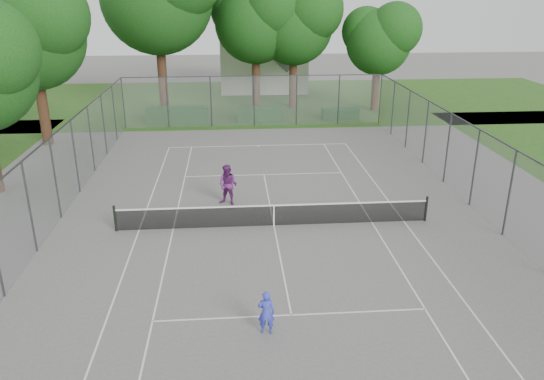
{
  "coord_description": "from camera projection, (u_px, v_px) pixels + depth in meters",
  "views": [
    {
      "loc": [
        -1.64,
        -19.8,
        9.19
      ],
      "look_at": [
        0.0,
        1.0,
        1.2
      ],
      "focal_mm": 35.0,
      "sensor_mm": 36.0,
      "label": 1
    }
  ],
  "objects": [
    {
      "name": "ground",
      "position": [
        274.0,
        226.0,
        21.85
      ],
      "size": [
        120.0,
        120.0,
        0.0
      ],
      "primitive_type": "plane",
      "color": "#5E5C59",
      "rests_on": "ground"
    },
    {
      "name": "grass_far",
      "position": [
        249.0,
        100.0,
        46.05
      ],
      "size": [
        60.0,
        20.0,
        0.0
      ],
      "primitive_type": "cube",
      "color": "#244914",
      "rests_on": "ground"
    },
    {
      "name": "court_markings",
      "position": [
        274.0,
        226.0,
        21.84
      ],
      "size": [
        11.03,
        23.83,
        0.01
      ],
      "color": "silver",
      "rests_on": "ground"
    },
    {
      "name": "tennis_net",
      "position": [
        274.0,
        214.0,
        21.66
      ],
      "size": [
        12.87,
        0.1,
        1.1
      ],
      "color": "black",
      "rests_on": "ground"
    },
    {
      "name": "perimeter_fence",
      "position": [
        274.0,
        185.0,
        21.2
      ],
      "size": [
        18.08,
        34.08,
        3.52
      ],
      "color": "#38383D",
      "rests_on": "ground"
    },
    {
      "name": "tree_far_midleft",
      "position": [
        257.0,
        15.0,
        40.82
      ],
      "size": [
        7.27,
        6.64,
        10.45
      ],
      "color": "#382114",
      "rests_on": "ground"
    },
    {
      "name": "tree_far_midright",
      "position": [
        295.0,
        19.0,
        40.99
      ],
      "size": [
        7.02,
        6.41,
        10.09
      ],
      "color": "#382114",
      "rests_on": "ground"
    },
    {
      "name": "tree_far_right",
      "position": [
        380.0,
        37.0,
        40.46
      ],
      "size": [
        5.75,
        5.25,
        8.27
      ],
      "color": "#382114",
      "rests_on": "ground"
    },
    {
      "name": "tree_side_back",
      "position": [
        32.0,
        28.0,
        30.74
      ],
      "size": [
        7.07,
        6.45,
        10.16
      ],
      "color": "#382114",
      "rests_on": "ground"
    },
    {
      "name": "hedge_left",
      "position": [
        178.0,
        115.0,
        38.38
      ],
      "size": [
        4.41,
        1.32,
        1.1
      ],
      "primitive_type": "cube",
      "color": "#154316",
      "rests_on": "ground"
    },
    {
      "name": "hedge_mid",
      "position": [
        260.0,
        114.0,
        38.83
      ],
      "size": [
        3.31,
        0.94,
        1.04
      ],
      "primitive_type": "cube",
      "color": "#154316",
      "rests_on": "ground"
    },
    {
      "name": "hedge_right",
      "position": [
        340.0,
        114.0,
        39.43
      ],
      "size": [
        2.68,
        0.98,
        0.8
      ],
      "primitive_type": "cube",
      "color": "#154316",
      "rests_on": "ground"
    },
    {
      "name": "house",
      "position": [
        263.0,
        47.0,
        49.69
      ],
      "size": [
        7.94,
        6.16,
        9.89
      ],
      "color": "silver",
      "rests_on": "ground"
    },
    {
      "name": "girl_player",
      "position": [
        266.0,
        312.0,
        14.86
      ],
      "size": [
        0.52,
        0.37,
        1.33
      ],
      "primitive_type": "imported",
      "rotation": [
        0.0,
        0.0,
        3.04
      ],
      "color": "#353EC7",
      "rests_on": "ground"
    },
    {
      "name": "woman_player",
      "position": [
        228.0,
        185.0,
        23.7
      ],
      "size": [
        1.11,
        1.01,
        1.85
      ],
      "primitive_type": "imported",
      "rotation": [
        0.0,
        0.0,
        -0.42
      ],
      "color": "#672369",
      "rests_on": "ground"
    }
  ]
}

